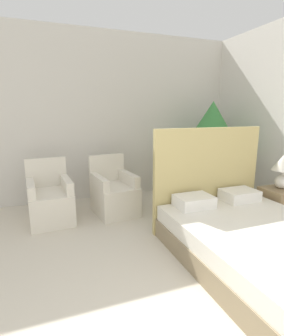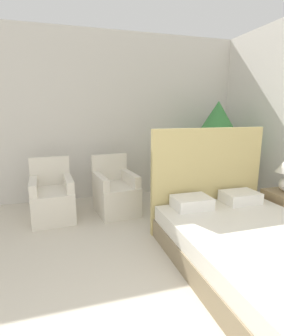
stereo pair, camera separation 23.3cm
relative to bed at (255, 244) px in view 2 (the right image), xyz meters
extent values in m
cube|color=silver|center=(-1.37, 2.77, 1.20)|extent=(10.00, 0.06, 2.90)
cube|color=#8C7A5B|center=(0.00, -0.12, -0.14)|extent=(1.53, 2.11, 0.23)
cube|color=silver|center=(0.00, -0.12, 0.07)|extent=(1.50, 2.06, 0.18)
cube|color=tan|center=(0.00, 0.97, 0.42)|extent=(1.56, 0.06, 1.35)
cube|color=white|center=(-0.34, 0.73, 0.23)|extent=(0.45, 0.33, 0.14)
cube|color=white|center=(0.34, 0.73, 0.23)|extent=(0.45, 0.33, 0.14)
cube|color=silver|center=(-1.99, 1.87, -0.03)|extent=(0.63, 0.75, 0.44)
cube|color=silver|center=(-2.01, 2.20, 0.41)|extent=(0.58, 0.10, 0.44)
cube|color=silver|center=(-2.23, 1.85, 0.27)|extent=(0.15, 0.65, 0.17)
cube|color=silver|center=(-1.75, 1.89, 0.27)|extent=(0.15, 0.65, 0.17)
cube|color=silver|center=(-1.05, 1.87, -0.03)|extent=(0.66, 0.78, 0.44)
cube|color=silver|center=(-1.09, 2.20, 0.41)|extent=(0.58, 0.13, 0.44)
cube|color=silver|center=(-1.29, 1.84, 0.27)|extent=(0.18, 0.65, 0.17)
cube|color=silver|center=(-0.81, 1.90, 0.27)|extent=(0.18, 0.65, 0.17)
cylinder|color=#4C4C4C|center=(0.77, 2.01, -0.09)|extent=(0.48, 0.48, 0.33)
cylinder|color=brown|center=(0.77, 2.01, 0.33)|extent=(0.06, 0.06, 0.51)
cone|color=#387F3D|center=(0.77, 2.01, 1.03)|extent=(1.08, 1.08, 0.89)
cube|color=#937A56|center=(1.04, 0.71, 0.00)|extent=(0.45, 0.42, 0.50)
camera|label=1|loc=(-2.00, -1.90, 1.31)|focal=28.00mm
camera|label=2|loc=(-1.78, -1.98, 1.31)|focal=28.00mm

